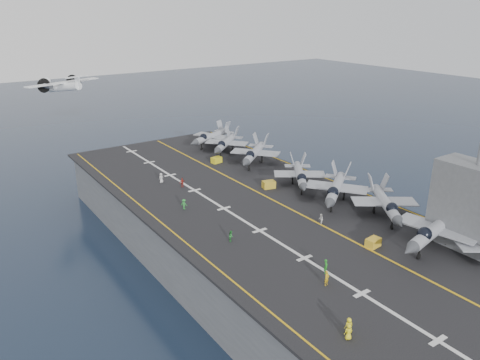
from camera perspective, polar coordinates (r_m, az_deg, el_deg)
ground at (r=85.75m, az=1.53°, el=-8.95°), size 500.00×500.00×0.00m
hull at (r=83.43m, az=1.56°, el=-5.95°), size 36.00×90.00×10.00m
flight_deck at (r=81.27m, az=1.60°, el=-2.66°), size 38.00×92.00×0.40m
foul_line at (r=82.85m, az=3.28°, el=-2.06°), size 0.35×90.00×0.02m
landing_centerline at (r=78.08m, az=-1.98°, el=-3.48°), size 0.50×90.00×0.02m
deck_edge_port at (r=73.34m, az=-9.27°, el=-5.39°), size 0.25×90.00×0.02m
deck_edge_stbd at (r=92.56m, az=10.91°, el=0.03°), size 0.25×90.00×0.02m
island_superstructure at (r=70.71m, az=26.55°, el=-1.76°), size 5.00×10.00×15.00m
fighter_jet_1 at (r=70.17m, az=22.69°, el=-5.46°), size 18.39×14.18×5.71m
fighter_jet_2 at (r=77.34m, az=17.34°, el=-2.58°), size 17.07×18.22×5.27m
fighter_jet_3 at (r=81.23m, az=11.61°, el=-0.88°), size 18.82×17.73×5.45m
fighter_jet_4 at (r=87.34m, az=7.32°, el=0.72°), size 16.08×17.14×4.96m
fighter_jet_6 at (r=99.17m, az=1.77°, el=3.39°), size 18.50×17.77×5.37m
fighter_jet_7 at (r=107.22m, az=-1.75°, el=4.60°), size 17.36×16.81×5.05m
fighter_jet_8 at (r=113.05m, az=-3.51°, el=5.41°), size 17.30×14.79×5.08m
tow_cart_a at (r=68.41m, az=15.92°, el=-7.35°), size 2.26×1.61×1.27m
tow_cart_b at (r=86.69m, az=3.52°, el=-0.56°), size 2.58×2.00×1.37m
tow_cart_c at (r=100.88m, az=-2.89°, el=2.46°), size 2.32×1.70×1.28m
crew_0 at (r=50.50m, az=13.10°, el=-17.56°), size 1.24×1.00×1.79m
crew_1 at (r=58.26m, az=10.53°, el=-11.67°), size 1.26×0.96×1.91m
crew_2 at (r=67.25m, az=-1.08°, el=-6.82°), size 1.15×1.18×1.65m
crew_3 at (r=78.06m, az=-6.84°, el=-2.94°), size 1.19×1.27×1.76m
crew_4 at (r=87.50m, az=-7.04°, el=-0.31°), size 1.12×0.76×1.85m
crew_5 at (r=90.36m, az=-9.59°, el=0.25°), size 1.22×0.89×1.91m
crew_6 at (r=60.60m, az=10.43°, el=-10.30°), size 1.38×1.31×1.92m
crew_7 at (r=73.38m, az=9.82°, el=-4.71°), size 1.19×1.17×1.67m
transport_plane at (r=127.24m, az=-20.68°, el=10.54°), size 23.04×19.18×4.66m
crew_8 at (r=51.28m, az=13.13°, el=-16.90°), size 1.24×1.00×1.79m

